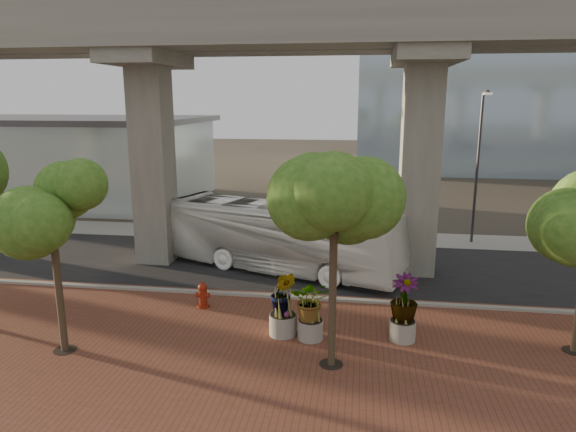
# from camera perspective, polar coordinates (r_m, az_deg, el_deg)

# --- Properties ---
(ground) EXTENTS (160.00, 160.00, 0.00)m
(ground) POSITION_cam_1_polar(r_m,az_deg,el_deg) (22.13, -1.51, -7.20)
(ground) COLOR #363127
(ground) RESTS_ON ground
(brick_plaza) EXTENTS (70.00, 13.00, 0.06)m
(brick_plaza) POSITION_cam_1_polar(r_m,az_deg,el_deg) (15.01, -6.91, -17.41)
(brick_plaza) COLOR brown
(brick_plaza) RESTS_ON ground
(asphalt_road) EXTENTS (90.00, 8.00, 0.04)m
(asphalt_road) POSITION_cam_1_polar(r_m,az_deg,el_deg) (23.99, -0.70, -5.54)
(asphalt_road) COLOR black
(asphalt_road) RESTS_ON ground
(curb_strip) EXTENTS (70.00, 0.25, 0.16)m
(curb_strip) POSITION_cam_1_polar(r_m,az_deg,el_deg) (20.26, -2.48, -8.89)
(curb_strip) COLOR gray
(curb_strip) RESTS_ON ground
(far_sidewalk) EXTENTS (90.00, 3.00, 0.06)m
(far_sidewalk) POSITION_cam_1_polar(r_m,az_deg,el_deg) (29.21, 0.97, -2.16)
(far_sidewalk) COLOR gray
(far_sidewalk) RESTS_ON ground
(transit_viaduct) EXTENTS (72.00, 5.60, 12.40)m
(transit_viaduct) POSITION_cam_1_polar(r_m,az_deg,el_deg) (22.78, -0.75, 12.09)
(transit_viaduct) COLOR gray
(transit_viaduct) RESTS_ON ground
(station_pavilion) EXTENTS (23.00, 13.00, 6.30)m
(station_pavilion) POSITION_cam_1_polar(r_m,az_deg,el_deg) (43.65, -24.61, 5.91)
(station_pavilion) COLOR silver
(station_pavilion) RESTS_ON ground
(transit_bus) EXTENTS (11.58, 6.20, 3.16)m
(transit_bus) POSITION_cam_1_polar(r_m,az_deg,el_deg) (23.03, -1.04, -2.27)
(transit_bus) COLOR white
(transit_bus) RESTS_ON ground
(fire_hydrant) EXTENTS (0.49, 0.44, 0.99)m
(fire_hydrant) POSITION_cam_1_polar(r_m,az_deg,el_deg) (19.39, -9.43, -8.64)
(fire_hydrant) COLOR maroon
(fire_hydrant) RESTS_ON ground
(planter_front) EXTENTS (1.82, 1.82, 2.00)m
(planter_front) POSITION_cam_1_polar(r_m,az_deg,el_deg) (16.48, 2.55, -9.64)
(planter_front) COLOR #A29F93
(planter_front) RESTS_ON ground
(planter_right) EXTENTS (2.03, 2.03, 2.17)m
(planter_right) POSITION_cam_1_polar(r_m,az_deg,el_deg) (16.75, 12.77, -9.21)
(planter_right) COLOR #AAA599
(planter_right) RESTS_ON ground
(planter_left) EXTENTS (1.98, 1.98, 2.18)m
(planter_left) POSITION_cam_1_polar(r_m,az_deg,el_deg) (16.70, -0.57, -8.92)
(planter_left) COLOR gray
(planter_left) RESTS_ON ground
(street_tree_near_west) EXTENTS (3.32, 3.32, 6.09)m
(street_tree_near_west) POSITION_cam_1_polar(r_m,az_deg,el_deg) (16.25, -24.93, 1.15)
(street_tree_near_west) COLOR #4D3D2C
(street_tree_near_west) RESTS_ON ground
(street_tree_near_east) EXTENTS (3.63, 3.63, 6.71)m
(street_tree_near_east) POSITION_cam_1_polar(r_m,az_deg,el_deg) (13.85, 5.20, 2.45)
(street_tree_near_east) COLOR #4D3D2C
(street_tree_near_east) RESTS_ON ground
(streetlamp_west) EXTENTS (0.42, 1.24, 8.56)m
(streetlamp_west) POSITION_cam_1_polar(r_m,az_deg,el_deg) (29.70, -15.34, 7.37)
(streetlamp_west) COLOR #333338
(streetlamp_west) RESTS_ON ground
(streetlamp_east) EXTENTS (0.40, 1.16, 7.99)m
(streetlamp_east) POSITION_cam_1_polar(r_m,az_deg,el_deg) (28.56, 20.42, 6.17)
(streetlamp_east) COLOR #303035
(streetlamp_east) RESTS_ON ground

